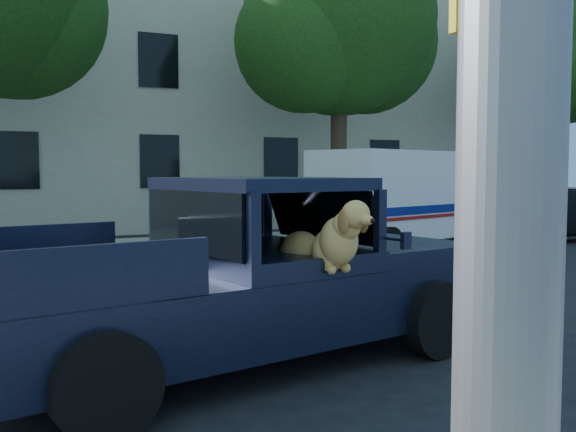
# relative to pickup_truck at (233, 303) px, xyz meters

# --- Properties ---
(ground) EXTENTS (120.00, 120.00, 0.00)m
(ground) POSITION_rel_pickup_truck_xyz_m (1.42, -0.07, -0.62)
(ground) COLOR black
(ground) RESTS_ON ground
(far_sidewalk) EXTENTS (60.00, 4.00, 0.15)m
(far_sidewalk) POSITION_rel_pickup_truck_xyz_m (1.42, 9.13, -0.55)
(far_sidewalk) COLOR gray
(far_sidewalk) RESTS_ON ground
(lane_stripes) EXTENTS (21.60, 0.14, 0.01)m
(lane_stripes) POSITION_rel_pickup_truck_xyz_m (3.42, 3.33, -0.62)
(lane_stripes) COLOR silver
(lane_stripes) RESTS_ON ground
(street_tree_mid) EXTENTS (6.00, 5.20, 8.60)m
(street_tree_mid) POSITION_rel_pickup_truck_xyz_m (6.46, 9.56, 5.09)
(street_tree_mid) COLOR #332619
(street_tree_mid) RESTS_ON ground
(street_tree_right) EXTENTS (6.00, 5.20, 8.60)m
(street_tree_right) POSITION_rel_pickup_truck_xyz_m (14.46, 9.56, 5.09)
(street_tree_right) COLOR #332619
(street_tree_right) RESTS_ON ground
(building_main) EXTENTS (26.00, 6.00, 9.00)m
(building_main) POSITION_rel_pickup_truck_xyz_m (4.42, 16.43, 3.88)
(building_main) COLOR beige
(building_main) RESTS_ON ground
(pickup_truck) EXTENTS (5.43, 3.11, 1.84)m
(pickup_truck) POSITION_rel_pickup_truck_xyz_m (0.00, 0.00, 0.00)
(pickup_truck) COLOR black
(pickup_truck) RESTS_ON ground
(mail_truck) EXTENTS (4.73, 3.32, 2.37)m
(mail_truck) POSITION_rel_pickup_truck_xyz_m (6.57, 7.08, 0.42)
(mail_truck) COLOR silver
(mail_truck) RESTS_ON ground
(parked_sedan) EXTENTS (1.99, 4.50, 1.44)m
(parked_sedan) POSITION_rel_pickup_truck_xyz_m (12.15, 7.10, 0.10)
(parked_sedan) COLOR black
(parked_sedan) RESTS_ON ground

